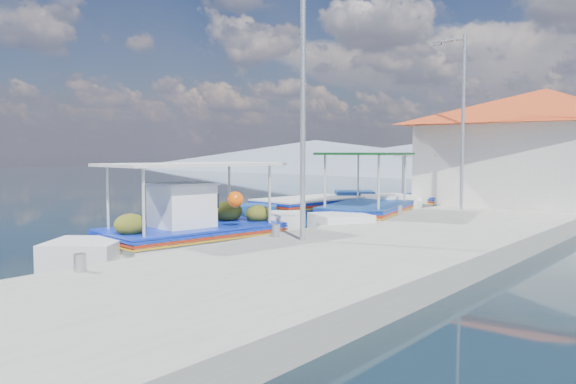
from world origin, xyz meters
The scene contains 10 objects.
ground centered at (0.00, 0.00, 0.00)m, with size 160.00×160.00×0.00m, color black.
quay centered at (5.90, 6.00, 0.25)m, with size 5.00×44.00×0.50m, color #A09F96.
bollards centered at (3.80, 5.25, 0.65)m, with size 0.20×17.20×0.30m.
main_caique centered at (2.00, 1.09, 0.47)m, with size 2.84×7.42×2.47m.
caique_green_canopy centered at (2.67, 8.06, 0.41)m, with size 3.35×7.11×2.74m.
caique_blue_hull centered at (0.03, 8.30, 0.34)m, with size 2.66×6.99×1.25m.
caique_far centered at (2.64, 14.32, 0.49)m, with size 3.59×7.25×2.64m.
harbor_building centered at (6.20, 15.00, 2.78)m, with size 10.49×10.49×4.40m.
lamp_post_near centered at (4.51, 2.00, 3.85)m, with size 1.21×0.14×6.00m.
lamp_post_far centered at (4.51, 11.00, 3.85)m, with size 1.21×0.14×6.00m.
Camera 1 is at (12.35, -8.00, 2.48)m, focal length 35.34 mm.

